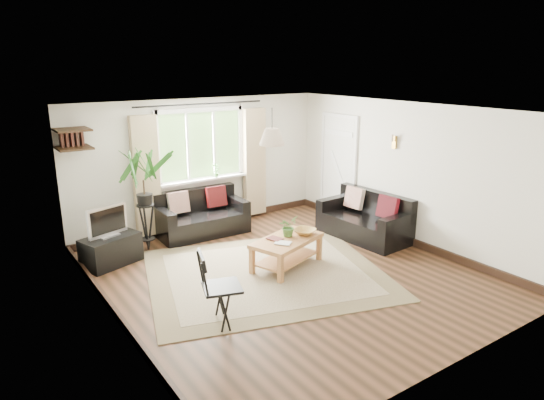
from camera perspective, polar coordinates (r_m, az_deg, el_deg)
floor at (r=7.23m, az=1.81°, el=-8.75°), size 5.50×5.50×0.00m
ceiling at (r=6.60m, az=1.99°, el=10.54°), size 5.50×5.50×0.00m
wall_back at (r=9.12m, az=-8.38°, el=4.26°), size 5.00×0.02×2.40m
wall_front at (r=4.99m, az=20.98°, el=-6.55°), size 5.00×0.02×2.40m
wall_left at (r=5.77m, az=-18.61°, el=-3.31°), size 0.02×5.50×2.40m
wall_right at (r=8.50m, az=15.65°, el=2.97°), size 0.02×5.50×2.40m
rug at (r=7.24m, az=-0.71°, el=-8.63°), size 4.06×3.74×0.02m
window at (r=9.02m, az=-8.35°, el=6.39°), size 2.50×0.16×2.16m
door at (r=9.67m, az=7.78°, el=3.73°), size 0.06×0.96×2.06m
corner_shelf at (r=8.05m, az=-22.37°, el=6.67°), size 0.50×0.50×0.34m
pendant_lamp at (r=6.97m, az=0.00°, el=7.93°), size 0.36×0.36×0.54m
wall_sconce at (r=8.54m, az=14.08°, el=6.84°), size 0.12×0.12×0.28m
sofa_back at (r=8.83m, az=-8.24°, el=-1.67°), size 1.61×0.84×0.75m
sofa_right at (r=8.70m, az=10.75°, el=-2.01°), size 1.67×0.92×0.76m
coffee_table at (r=7.39m, az=1.74°, el=-6.24°), size 1.27×0.95×0.46m
table_plant at (r=7.36m, az=1.90°, el=-3.11°), size 0.35×0.33×0.31m
bowl at (r=7.50m, az=3.86°, el=-3.71°), size 0.43×0.43×0.08m
book_a at (r=7.03m, az=1.09°, el=-5.32°), size 0.28×0.29×0.02m
book_b at (r=7.20m, az=-0.09°, el=-4.77°), size 0.22×0.27×0.02m
tv_stand at (r=7.90m, az=-18.40°, el=-5.61°), size 0.96×0.73×0.46m
tv at (r=7.74m, az=-18.83°, el=-2.32°), size 0.69×0.42×0.50m
palm_stand at (r=8.14m, az=-14.72°, el=-0.09°), size 0.81×0.81×1.69m
folding_chair at (r=5.80m, az=-5.92°, el=-10.30°), size 0.60×0.60×0.93m
sill_plant at (r=9.16m, az=-6.61°, el=3.50°), size 0.14×0.10×0.27m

